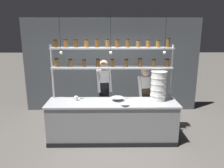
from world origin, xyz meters
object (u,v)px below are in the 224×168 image
object	(u,v)px
spice_shelf_unit	(112,59)
chef_center	(144,95)
chef_left	(104,89)
serving_cup_front	(76,98)
container_stack	(159,86)
prep_bowl_center_front	(117,99)
prep_bowl_near_left	(125,105)

from	to	relation	value
spice_shelf_unit	chef_center	bearing A→B (deg)	14.93
chef_left	chef_center	world-z (taller)	chef_left
serving_cup_front	container_stack	bearing A→B (deg)	0.28
spice_shelf_unit	prep_bowl_center_front	distance (m)	0.92
spice_shelf_unit	chef_left	xyz separation A→B (m)	(-0.20, 0.31, -0.81)
spice_shelf_unit	chef_center	size ratio (longest dim) A/B	1.76
spice_shelf_unit	container_stack	world-z (taller)	spice_shelf_unit
spice_shelf_unit	prep_bowl_near_left	xyz separation A→B (m)	(0.26, -0.61, -0.90)
chef_center	serving_cup_front	xyz separation A→B (m)	(-1.63, -0.45, 0.06)
container_stack	prep_bowl_near_left	size ratio (longest dim) A/B	3.62
spice_shelf_unit	container_stack	bearing A→B (deg)	-12.09
serving_cup_front	prep_bowl_near_left	bearing A→B (deg)	-19.10
prep_bowl_center_front	serving_cup_front	xyz separation A→B (m)	(-0.94, 0.01, 0.01)
container_stack	serving_cup_front	world-z (taller)	container_stack
spice_shelf_unit	serving_cup_front	bearing A→B (deg)	-163.99
chef_left	prep_bowl_center_front	distance (m)	0.64
spice_shelf_unit	chef_left	size ratio (longest dim) A/B	1.58
prep_bowl_near_left	serving_cup_front	bearing A→B (deg)	160.90
prep_bowl_center_front	prep_bowl_near_left	bearing A→B (deg)	-68.39
spice_shelf_unit	prep_bowl_center_front	xyz separation A→B (m)	(0.12, -0.25, -0.88)
chef_center	prep_bowl_center_front	distance (m)	0.83
chef_left	prep_bowl_near_left	distance (m)	1.03
chef_center	prep_bowl_near_left	size ratio (longest dim) A/B	8.58
spice_shelf_unit	container_stack	distance (m)	1.22
prep_bowl_near_left	prep_bowl_center_front	bearing A→B (deg)	111.61
spice_shelf_unit	container_stack	size ratio (longest dim) A/B	4.18
chef_center	container_stack	size ratio (longest dim) A/B	2.37
chef_center	prep_bowl_near_left	bearing A→B (deg)	-135.10
chef_left	chef_center	xyz separation A→B (m)	(1.01, -0.09, -0.12)
chef_left	prep_bowl_near_left	xyz separation A→B (m)	(0.46, -0.91, -0.09)
serving_cup_front	prep_bowl_center_front	bearing A→B (deg)	-0.76
chef_left	serving_cup_front	size ratio (longest dim) A/B	17.07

